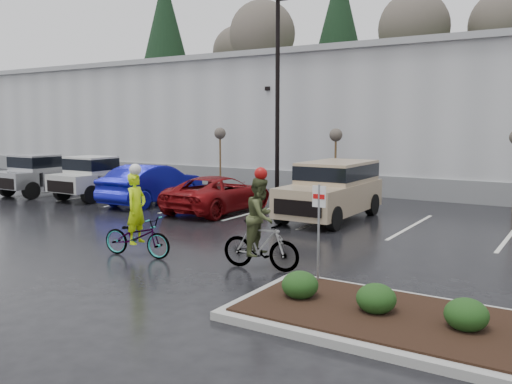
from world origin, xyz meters
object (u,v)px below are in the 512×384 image
Objects in this scene: lamppost at (278,73)px; pickup_white at (107,176)px; cyclist_hivis at (137,228)px; car_red at (219,194)px; cyclist_olive at (261,233)px; sapling_mid at (336,139)px; suv_tan at (330,191)px; pickup_silver at (51,174)px; sapling_west at (220,137)px; car_blue at (153,184)px; fire_lane_sign at (319,222)px.

lamppost reaches higher than pickup_white.
cyclist_hivis is (9.21, -7.43, -0.23)m from pickup_white.
car_red is 8.58m from cyclist_olive.
sapling_mid reaches higher than car_red.
cyclist_olive is (1.40, -7.02, -0.15)m from suv_tan.
lamppost reaches higher than suv_tan.
pickup_silver is 2.13× the size of cyclist_olive.
sapling_west is 5.99m from car_blue.
sapling_west reaches higher than pickup_silver.
cyclist_hivis is (0.13, -12.84, -1.98)m from sapling_mid.
car_red is at bearing -54.50° from sapling_west.
sapling_mid is at bearing 112.49° from fire_lane_sign.
lamppost is 6.98m from car_red.
lamppost is 2.88× the size of sapling_mid.
pickup_white is 11.84m from cyclist_hivis.
car_blue is at bearing -176.54° from suv_tan.
cyclist_hivis is (-1.98, -7.66, -0.28)m from suv_tan.
pickup_white is 6.80m from car_red.
fire_lane_sign reaches higher than suv_tan.
cyclist_olive is at bearing -28.33° from pickup_white.
pickup_silver is 2.15× the size of cyclist_hivis.
lamppost is 1.80× the size of car_blue.
car_red is 0.99× the size of suv_tan.
sapling_mid is 12.99m from cyclist_hivis.
pickup_white is at bearing -115.52° from sapling_west.
fire_lane_sign reaches higher than car_blue.
cyclist_olive is at bearing 161.25° from fire_lane_sign.
lamppost is 2.88× the size of sapling_west.
cyclist_hivis is 0.99× the size of cyclist_olive.
pickup_white is at bearing -7.77° from car_blue.
lamppost is 4.19× the size of fire_lane_sign.
lamppost is at bearing -88.60° from car_red.
suv_tan is at bearing -22.87° from cyclist_hivis.
car_red is at bearing 35.32° from cyclist_olive.
cyclist_olive reaches higher than car_red.
cyclist_hivis is (-5.17, -0.03, -0.66)m from fire_lane_sign.
cyclist_olive is (3.51, -12.19, -1.85)m from sapling_mid.
pickup_silver is (-9.90, -4.91, -4.71)m from lamppost.
pickup_white is (-14.38, 7.40, -0.43)m from fire_lane_sign.
suv_tan is (14.50, 0.73, 0.05)m from pickup_silver.
fire_lane_sign is at bearing -67.51° from sapling_mid.
suv_tan reaches higher than car_red.
sapling_mid is at bearing -7.82° from cyclist_hivis.
cyclist_hivis reaches higher than car_red.
pickup_silver is 1.03× the size of car_red.
sapling_west and sapling_mid have the same top height.
fire_lane_sign is at bearing 144.69° from car_blue.
pickup_silver is at bearing -177.10° from suv_tan.
sapling_mid is 1.31× the size of cyclist_olive.
cyclist_hivis is (2.43, -6.95, 0.04)m from car_red.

